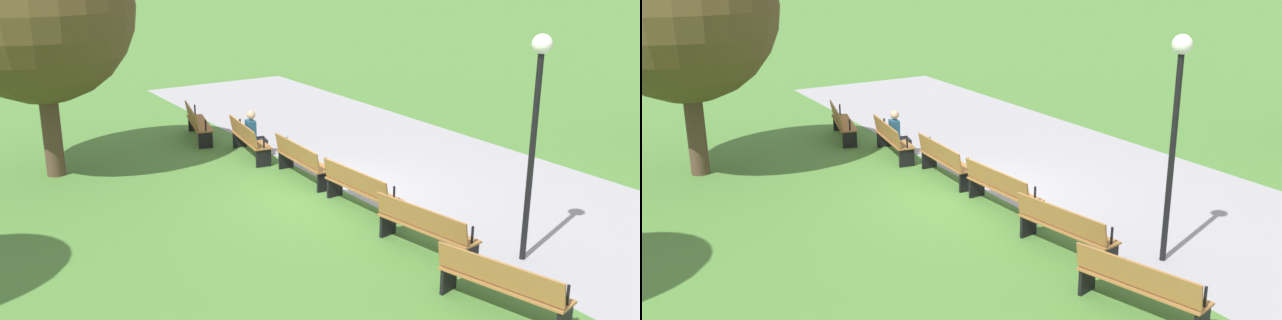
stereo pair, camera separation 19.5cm
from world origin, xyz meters
TOP-DOWN VIEW (x-y plane):
  - ground_plane at (0.00, 0.00)m, footprint 120.00×120.00m
  - path_paving at (0.00, 3.00)m, footprint 25.49×5.45m
  - bench_0 at (-5.58, -0.76)m, footprint 2.04×0.94m
  - bench_1 at (-3.37, -0.32)m, footprint 2.03×0.76m
  - bench_2 at (-1.13, -0.10)m, footprint 2.01×0.57m
  - bench_3 at (1.13, -0.10)m, footprint 2.01×0.57m
  - bench_4 at (3.37, -0.32)m, footprint 2.03×0.76m
  - bench_5 at (5.58, -0.76)m, footprint 2.04×0.94m
  - person_seated at (-3.28, -0.19)m, footprint 0.38×0.55m
  - tree_1 at (-4.47, -4.73)m, footprint 4.16×4.16m
  - lamp_post at (4.46, 0.94)m, footprint 0.32×0.32m

SIDE VIEW (x-z plane):
  - ground_plane at x=0.00m, z-range 0.00..0.00m
  - path_paving at x=0.00m, z-range 0.00..0.01m
  - bench_0 at x=-5.58m, z-range 0.04..0.93m
  - bench_1 at x=-3.37m, z-range 0.04..0.93m
  - bench_2 at x=-1.13m, z-range 0.04..0.93m
  - bench_3 at x=1.13m, z-range 0.04..0.93m
  - bench_4 at x=3.37m, z-range 0.04..0.93m
  - bench_5 at x=5.58m, z-range 0.04..0.93m
  - person_seated at x=-3.28m, z-range 0.04..1.24m
  - lamp_post at x=4.46m, z-range 0.76..4.57m
  - tree_1 at x=-4.47m, z-range 0.84..6.71m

